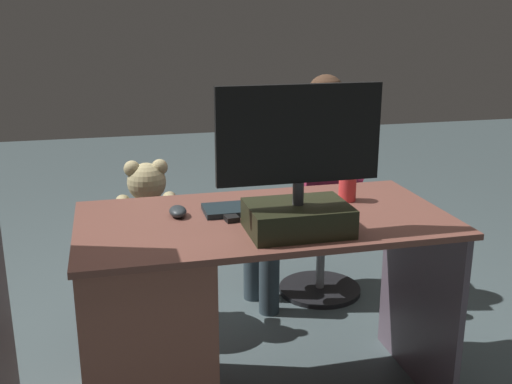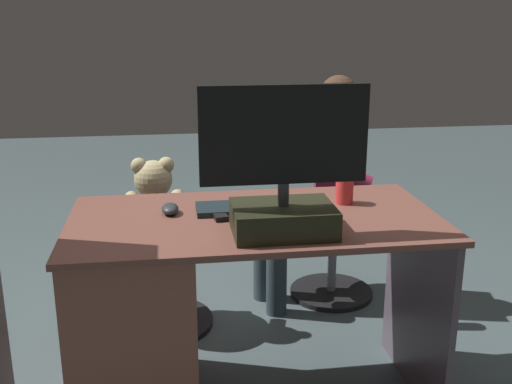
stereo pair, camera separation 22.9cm
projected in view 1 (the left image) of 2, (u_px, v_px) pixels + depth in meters
ground_plane at (245, 354)px, 2.63m from camera, size 10.00×10.00×0.00m
desk at (171, 317)px, 2.14m from camera, size 1.28×0.67×0.73m
monitor at (298, 186)px, 1.94m from camera, size 0.53×0.23×0.47m
keyboard at (262, 207)px, 2.20m from camera, size 0.42×0.14×0.02m
computer_mouse at (178, 211)px, 2.12m from camera, size 0.06×0.10×0.04m
cup at (347, 187)px, 2.29m from camera, size 0.07×0.07×0.11m
tv_remote at (227, 214)px, 2.12m from camera, size 0.06×0.15×0.02m
notebook_binder at (288, 212)px, 2.13m from camera, size 0.22×0.30×0.02m
office_chair_teddy at (152, 283)px, 2.77m from camera, size 0.50×0.50×0.42m
teddy_bear at (148, 206)px, 2.68m from camera, size 0.27×0.27×0.38m
visitor_chair at (321, 246)px, 3.15m from camera, size 0.43×0.43×0.42m
person at (311, 171)px, 3.00m from camera, size 0.54×0.55×1.13m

